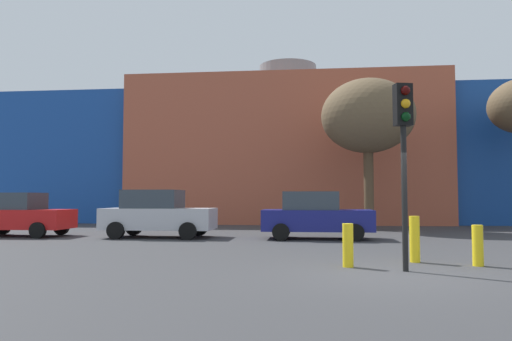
% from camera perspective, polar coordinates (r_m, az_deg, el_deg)
% --- Properties ---
extents(ground_plane, '(200.00, 200.00, 0.00)m').
position_cam_1_polar(ground_plane, '(10.11, 16.14, -11.92)').
color(ground_plane, '#38383A').
extents(building_backdrop, '(36.79, 13.05, 10.83)m').
position_cam_1_polar(building_backdrop, '(33.45, 3.86, 1.48)').
color(building_backdrop, '#B2563D').
rests_on(building_backdrop, ground_plane).
extents(parked_car_0, '(4.02, 1.97, 1.74)m').
position_cam_1_polar(parked_car_0, '(21.43, -26.54, -4.74)').
color(parked_car_0, red).
rests_on(parked_car_0, ground_plane).
extents(parked_car_1, '(4.26, 2.09, 1.85)m').
position_cam_1_polar(parked_car_1, '(18.97, -11.67, -5.09)').
color(parked_car_1, silver).
rests_on(parked_car_1, ground_plane).
extents(parked_car_2, '(4.09, 2.01, 1.77)m').
position_cam_1_polar(parked_car_2, '(18.09, 7.11, -5.34)').
color(parked_car_2, navy).
rests_on(parked_car_2, ground_plane).
extents(traffic_light_island, '(0.40, 0.39, 3.98)m').
position_cam_1_polar(traffic_light_island, '(10.63, 17.26, 4.34)').
color(traffic_light_island, black).
rests_on(traffic_light_island, ground_plane).
extents(bare_tree_0, '(4.45, 4.45, 7.24)m').
position_cam_1_polar(bare_tree_0, '(23.59, 13.23, 6.27)').
color(bare_tree_0, brown).
rests_on(bare_tree_0, ground_plane).
extents(bollard_yellow_0, '(0.24, 0.24, 0.93)m').
position_cam_1_polar(bollard_yellow_0, '(12.01, 24.99, -8.13)').
color(bollard_yellow_0, yellow).
rests_on(bollard_yellow_0, ground_plane).
extents(bollard_yellow_1, '(0.24, 0.24, 0.96)m').
position_cam_1_polar(bollard_yellow_1, '(10.95, 10.94, -8.77)').
color(bollard_yellow_1, yellow).
rests_on(bollard_yellow_1, ground_plane).
extents(bollard_yellow_2, '(0.24, 0.24, 1.10)m').
position_cam_1_polar(bollard_yellow_2, '(12.14, 18.44, -7.79)').
color(bollard_yellow_2, yellow).
rests_on(bollard_yellow_2, ground_plane).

